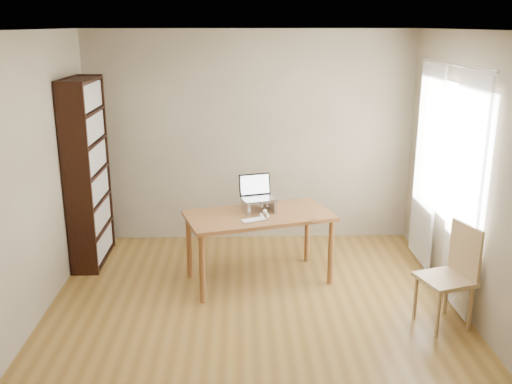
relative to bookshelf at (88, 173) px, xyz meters
name	(u,v)px	position (x,y,z in m)	size (l,w,h in m)	color
room	(258,188)	(1.86, -1.54, 0.25)	(4.04, 4.54, 2.64)	brown
bookshelf	(88,173)	(0.00, 0.00, 0.00)	(0.30, 0.90, 2.10)	black
curtains	(444,177)	(3.75, -0.75, 0.12)	(0.03, 1.90, 2.25)	white
desk	(259,222)	(1.90, -0.61, -0.39)	(1.65, 1.14, 0.75)	brown
laptop_stand	(259,204)	(1.90, -0.53, -0.22)	(0.32, 0.25, 0.13)	silver
laptop	(259,192)	(1.90, -0.47, -0.11)	(0.40, 0.38, 0.24)	silver
keyboard	(254,220)	(1.84, -0.83, -0.29)	(0.28, 0.21, 0.02)	silver
coaster	(314,221)	(2.45, -0.85, -0.30)	(0.10, 0.10, 0.01)	brown
cat	(263,205)	(1.94, -0.50, -0.24)	(0.23, 0.47, 0.14)	#4A403A
chair	(454,273)	(3.61, -1.61, -0.54)	(0.53, 0.53, 0.95)	tan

